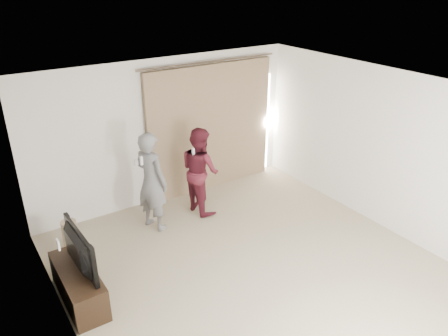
{
  "coord_description": "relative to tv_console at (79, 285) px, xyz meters",
  "views": [
    {
      "loc": [
        -3.16,
        -3.91,
        3.96
      ],
      "look_at": [
        0.22,
        1.2,
        1.13
      ],
      "focal_mm": 35.0,
      "sensor_mm": 36.0,
      "label": 1
    }
  ],
  "objects": [
    {
      "name": "tv",
      "position": [
        0.0,
        0.0,
        0.52
      ],
      "size": [
        0.17,
        1.0,
        0.57
      ],
      "primitive_type": "imported",
      "rotation": [
        0.0,
        0.0,
        1.61
      ],
      "color": "black",
      "rests_on": "tv_console"
    },
    {
      "name": "ceiling",
      "position": [
        2.27,
        -0.85,
        2.37
      ],
      "size": [
        5.0,
        5.5,
        0.01
      ],
      "primitive_type": "cube",
      "color": "white",
      "rests_on": "wall_back"
    },
    {
      "name": "person_man",
      "position": [
        1.57,
        1.09,
        0.61
      ],
      "size": [
        0.59,
        0.71,
        1.67
      ],
      "color": "slate",
      "rests_on": "ground"
    },
    {
      "name": "person_woman",
      "position": [
        2.51,
        1.15,
        0.54
      ],
      "size": [
        0.63,
        0.78,
        1.54
      ],
      "color": "#581926",
      "rests_on": "ground"
    },
    {
      "name": "tv_console",
      "position": [
        0.0,
        0.0,
        0.0
      ],
      "size": [
        0.42,
        1.2,
        0.46
      ],
      "primitive_type": "cube",
      "color": "black",
      "rests_on": "ground"
    },
    {
      "name": "floor",
      "position": [
        2.27,
        -0.85,
        -0.23
      ],
      "size": [
        5.5,
        5.5,
        0.0
      ],
      "primitive_type": "plane",
      "color": "tan",
      "rests_on": "ground"
    },
    {
      "name": "wall_back",
      "position": [
        2.27,
        1.9,
        1.07
      ],
      "size": [
        5.0,
        0.04,
        2.6
      ],
      "primitive_type": "cube",
      "color": "white",
      "rests_on": "ground"
    },
    {
      "name": "wall_left",
      "position": [
        -0.23,
        -0.85,
        1.07
      ],
      "size": [
        0.04,
        5.5,
        2.6
      ],
      "color": "white",
      "rests_on": "ground"
    },
    {
      "name": "curtain",
      "position": [
        3.18,
        1.83,
        0.97
      ],
      "size": [
        2.8,
        0.11,
        2.46
      ],
      "color": "tan",
      "rests_on": "ground"
    },
    {
      "name": "scratching_post",
      "position": [
        0.22,
        1.12,
        -0.01
      ],
      "size": [
        0.4,
        0.4,
        0.54
      ],
      "color": "tan",
      "rests_on": "ground"
    }
  ]
}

